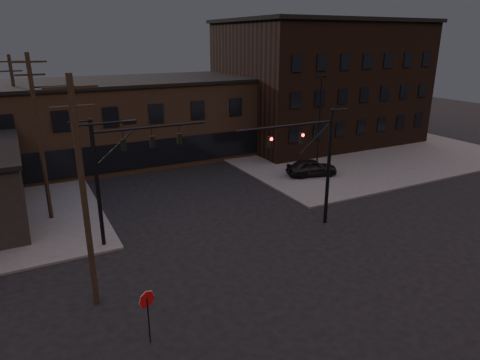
{
  "coord_description": "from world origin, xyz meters",
  "views": [
    {
      "loc": [
        -11.63,
        -17.17,
        12.36
      ],
      "look_at": [
        0.71,
        6.34,
        3.5
      ],
      "focal_mm": 32.0,
      "sensor_mm": 36.0,
      "label": 1
    }
  ],
  "objects_px": {
    "traffic_signal_near": "(316,157)",
    "stop_sign": "(147,305)",
    "car_crossing": "(200,150)",
    "parked_car_lot_a": "(312,167)",
    "parked_car_lot_b": "(278,142)",
    "traffic_signal_far": "(118,167)"
  },
  "relations": [
    {
      "from": "parked_car_lot_a",
      "to": "parked_car_lot_b",
      "type": "distance_m",
      "value": 10.41
    },
    {
      "from": "traffic_signal_near",
      "to": "parked_car_lot_a",
      "type": "height_order",
      "value": "traffic_signal_near"
    },
    {
      "from": "traffic_signal_near",
      "to": "traffic_signal_far",
      "type": "bearing_deg",
      "value": 163.83
    },
    {
      "from": "traffic_signal_near",
      "to": "parked_car_lot_b",
      "type": "bearing_deg",
      "value": 63.78
    },
    {
      "from": "parked_car_lot_a",
      "to": "parked_car_lot_b",
      "type": "bearing_deg",
      "value": -0.5
    },
    {
      "from": "stop_sign",
      "to": "traffic_signal_far",
      "type": "bearing_deg",
      "value": 82.68
    },
    {
      "from": "traffic_signal_near",
      "to": "stop_sign",
      "type": "distance_m",
      "value": 15.17
    },
    {
      "from": "traffic_signal_near",
      "to": "parked_car_lot_a",
      "type": "xyz_separation_m",
      "value": [
        6.53,
        8.82,
        -3.99
      ]
    },
    {
      "from": "car_crossing",
      "to": "stop_sign",
      "type": "bearing_deg",
      "value": -138.31
    },
    {
      "from": "car_crossing",
      "to": "traffic_signal_far",
      "type": "bearing_deg",
      "value": -147.54
    },
    {
      "from": "traffic_signal_near",
      "to": "car_crossing",
      "type": "bearing_deg",
      "value": 89.6
    },
    {
      "from": "traffic_signal_far",
      "to": "parked_car_lot_b",
      "type": "height_order",
      "value": "traffic_signal_far"
    },
    {
      "from": "traffic_signal_far",
      "to": "stop_sign",
      "type": "distance_m",
      "value": 10.55
    },
    {
      "from": "car_crossing",
      "to": "parked_car_lot_a",
      "type": "bearing_deg",
      "value": -82.67
    },
    {
      "from": "stop_sign",
      "to": "car_crossing",
      "type": "bearing_deg",
      "value": 63.31
    },
    {
      "from": "parked_car_lot_a",
      "to": "traffic_signal_near",
      "type": "bearing_deg",
      "value": 158.33
    },
    {
      "from": "parked_car_lot_a",
      "to": "parked_car_lot_b",
      "type": "height_order",
      "value": "parked_car_lot_a"
    },
    {
      "from": "traffic_signal_far",
      "to": "car_crossing",
      "type": "xyz_separation_m",
      "value": [
        12.22,
        16.86,
        -4.28
      ]
    },
    {
      "from": "parked_car_lot_a",
      "to": "stop_sign",
      "type": "bearing_deg",
      "value": 142.43
    },
    {
      "from": "traffic_signal_near",
      "to": "car_crossing",
      "type": "distance_m",
      "value": 20.79
    },
    {
      "from": "parked_car_lot_a",
      "to": "traffic_signal_far",
      "type": "bearing_deg",
      "value": 120.8
    },
    {
      "from": "traffic_signal_near",
      "to": "car_crossing",
      "type": "xyz_separation_m",
      "value": [
        0.14,
        20.36,
        -4.2
      ]
    }
  ]
}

